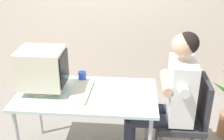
# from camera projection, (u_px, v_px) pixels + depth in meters

# --- Properties ---
(desk) EXTENTS (1.32, 0.72, 0.72)m
(desk) POSITION_uv_depth(u_px,v_px,m) (87.00, 98.00, 2.71)
(desk) COLOR #B7B7BC
(desk) RESTS_ON ground_plane
(crt_monitor) EXTENTS (0.42, 0.34, 0.42)m
(crt_monitor) POSITION_uv_depth(u_px,v_px,m) (42.00, 68.00, 2.63)
(crt_monitor) COLOR beige
(crt_monitor) RESTS_ON desk
(keyboard) EXTENTS (0.18, 0.46, 0.03)m
(keyboard) POSITION_uv_depth(u_px,v_px,m) (81.00, 91.00, 2.69)
(keyboard) COLOR beige
(keyboard) RESTS_ON desk
(office_chair) EXTENTS (0.44, 0.44, 0.90)m
(office_chair) POSITION_uv_depth(u_px,v_px,m) (187.00, 116.00, 2.71)
(office_chair) COLOR #4C4C51
(office_chair) RESTS_ON ground_plane
(person_seated) EXTENTS (0.75, 0.59, 1.34)m
(person_seated) POSITION_uv_depth(u_px,v_px,m) (168.00, 95.00, 2.63)
(person_seated) COLOR silver
(person_seated) RESTS_ON ground_plane
(desk_mug) EXTENTS (0.08, 0.09, 0.11)m
(desk_mug) POSITION_uv_depth(u_px,v_px,m) (82.00, 76.00, 2.89)
(desk_mug) COLOR blue
(desk_mug) RESTS_ON desk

